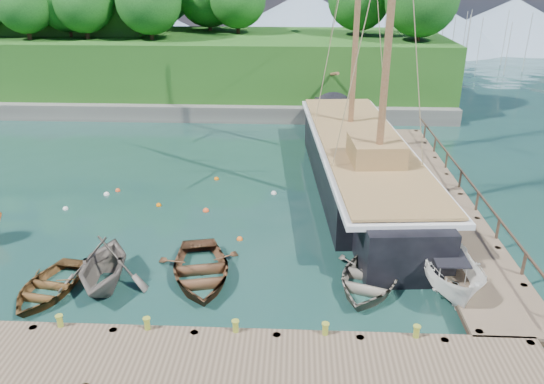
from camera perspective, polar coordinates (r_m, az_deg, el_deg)
The scene contains 24 objects.
ground at distance 23.23m, azimuth -7.44°, elevation -7.89°, with size 160.00×160.00×0.00m, color #17352B.
dock_near at distance 17.50m, azimuth -4.44°, elevation -17.99°, with size 20.00×3.20×1.10m.
dock_east at distance 29.90m, azimuth 17.19°, elevation -0.44°, with size 3.20×24.00×1.10m.
bollard_0 at distance 20.34m, azimuth -21.51°, elevation -14.63°, with size 0.26×0.26×0.45m, color olive.
bollard_1 at distance 19.37m, azimuth -13.06°, elevation -15.55°, with size 0.26×0.26×0.45m, color olive.
bollard_2 at distance 18.84m, azimuth -3.87°, elevation -16.18°, with size 0.26×0.26×0.45m, color olive.
bollard_3 at distance 18.78m, azimuth 5.65°, elevation -16.41°, with size 0.26×0.26×0.45m, color olive.
bollard_4 at distance 19.19m, azimuth 15.01°, elevation -16.23°, with size 0.26×0.26×0.45m, color olive.
rowboat_0 at distance 23.08m, azimuth -22.86°, elevation -9.97°, with size 2.85×3.99×0.83m, color #54381A.
rowboat_1 at distance 22.82m, azimuth -17.44°, elevation -9.52°, with size 3.62×4.19×2.21m, color #685F58.
rowboat_2 at distance 22.41m, azimuth -7.68°, elevation -9.18°, with size 3.50×4.91×1.02m, color #50331F.
rowboat_3 at distance 22.15m, azimuth 10.34°, elevation -9.79°, with size 3.42×4.79×0.99m, color slate.
cabin_boat_white at distance 22.66m, azimuth 18.14°, elevation -9.87°, with size 1.96×5.22×2.02m, color white.
schooner at distance 31.19m, azimuth 9.54°, elevation 2.72°, with size 6.74×28.15×20.73m.
mooring_buoy_0 at distance 30.15m, azimuth -21.32°, elevation -1.74°, with size 0.29×0.29×0.29m, color white.
mooring_buoy_1 at distance 29.13m, azimuth -12.09°, elevation -1.45°, with size 0.28×0.28×0.28m, color orange.
mooring_buoy_2 at distance 28.08m, azimuth -7.12°, elevation -2.07°, with size 0.33×0.33×0.33m, color #E44A1E.
mooring_buoy_3 at distance 29.95m, azimuth 0.20°, elevation -0.20°, with size 0.31×0.31×0.31m, color silver.
mooring_buoy_4 at distance 31.58m, azimuth -16.25°, elevation 0.10°, with size 0.29×0.29×0.29m, color #DC4C21.
mooring_buoy_5 at distance 32.13m, azimuth -5.99°, elevation 1.36°, with size 0.29×0.29×0.29m, color #D3660B.
mooring_buoy_6 at distance 31.25m, azimuth -17.37°, elevation -0.29°, with size 0.32×0.32×0.32m, color white.
mooring_buoy_7 at distance 25.13m, azimuth -3.50°, elevation -5.14°, with size 0.29×0.29×0.29m, color orange.
headland at distance 53.96m, azimuth -16.05°, elevation 15.67°, with size 51.00×19.31×12.90m.
distant_ridge at distance 89.84m, azimuth 3.10°, elevation 18.48°, with size 117.00×40.00×10.00m.
Camera 1 is at (3.90, -19.51, 11.99)m, focal length 35.00 mm.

